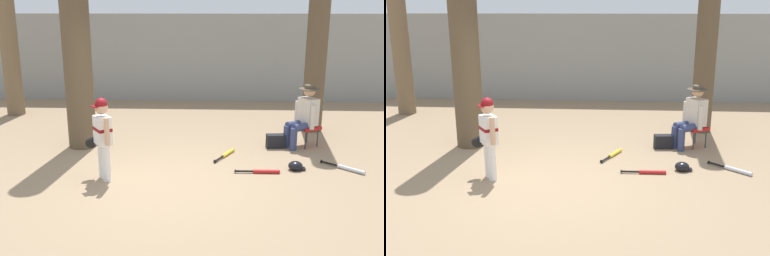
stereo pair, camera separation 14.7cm
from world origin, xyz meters
TOP-DOWN VIEW (x-y plane):
  - ground_plane at (0.00, 0.00)m, footprint 60.00×60.00m
  - concrete_back_wall at (0.00, 6.40)m, footprint 18.00×0.36m
  - tree_near_player at (-1.80, 1.82)m, footprint 0.89×0.89m
  - tree_behind_spectator at (2.89, 3.20)m, footprint 0.71×0.71m
  - young_ballplayer at (-0.99, 0.15)m, footprint 0.51×0.51m
  - folding_stool at (2.54, 2.03)m, footprint 0.55×0.55m
  - seated_spectator at (2.46, 1.99)m, footprint 0.66×0.57m
  - handbag_beside_stool at (1.93, 1.89)m, footprint 0.36×0.21m
  - tree_far_left at (-4.25, 4.36)m, footprint 0.59×0.59m
  - bat_red_barrel at (1.54, 0.51)m, footprint 0.73×0.07m
  - bat_aluminum_silver at (2.96, 0.71)m, footprint 0.61×0.59m
  - bat_yellow_trainer at (0.98, 1.37)m, footprint 0.41×0.70m
  - batting_helmet_black at (2.10, 0.69)m, footprint 0.28×0.22m

SIDE VIEW (x-z plane):
  - ground_plane at x=0.00m, z-range 0.00..0.00m
  - bat_red_barrel at x=1.54m, z-range 0.00..0.07m
  - bat_aluminum_silver at x=2.96m, z-range 0.00..0.07m
  - bat_yellow_trainer at x=0.98m, z-range 0.00..0.07m
  - batting_helmet_black at x=2.10m, z-range -0.01..0.15m
  - handbag_beside_stool at x=1.93m, z-range 0.00..0.26m
  - folding_stool at x=2.54m, z-range 0.16..0.57m
  - seated_spectator at x=2.46m, z-range 0.04..1.24m
  - young_ballplayer at x=-0.99m, z-range 0.09..1.40m
  - concrete_back_wall at x=0.00m, z-range 0.00..2.45m
  - tree_near_player at x=-1.80m, z-range -0.45..4.45m
  - tree_behind_spectator at x=2.89m, z-range -0.36..4.73m
  - tree_far_left at x=-4.25m, z-range -0.29..5.16m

